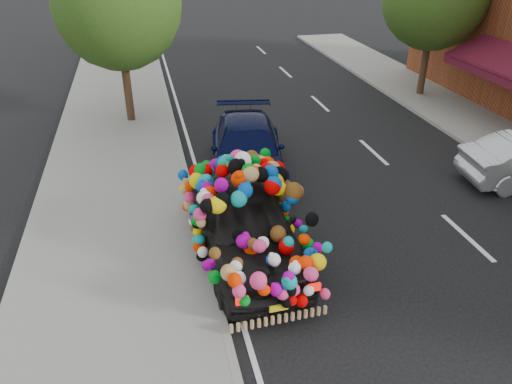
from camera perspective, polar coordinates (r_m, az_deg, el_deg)
ground at (r=10.91m, az=7.14°, el=-7.50°), size 100.00×100.00×0.00m
sidewalk at (r=10.40m, az=-16.12°, el=-10.14°), size 4.00×60.00×0.12m
kerb at (r=10.40m, az=-5.27°, el=-8.95°), size 0.15×60.00×0.13m
lane_markings at (r=12.48m, az=22.96°, el=-4.74°), size 6.00×50.00×0.01m
tree_near_sidewalk at (r=17.90m, az=-15.57°, el=19.86°), size 4.20×4.20×6.13m
plush_art_car at (r=10.35m, az=-1.44°, el=-1.69°), size 2.50×5.05×2.27m
navy_sedan at (r=14.19m, az=-1.04°, el=4.92°), size 2.81×5.23×1.44m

